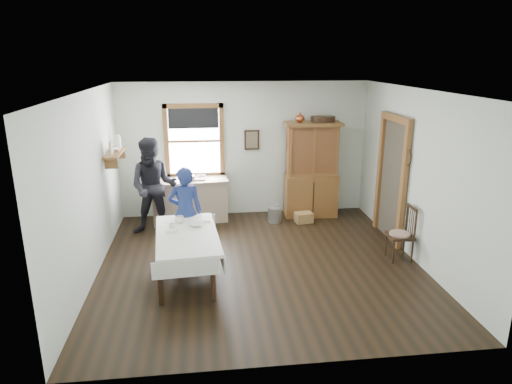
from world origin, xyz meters
TOP-DOWN VIEW (x-y plane):
  - room at (0.00, 0.00)m, footprint 5.01×5.01m
  - window at (-1.00, 2.47)m, footprint 1.18×0.07m
  - doorway at (2.46, 0.85)m, footprint 0.09×1.14m
  - wall_shelf at (-2.37, 1.54)m, footprint 0.24×1.00m
  - framed_picture at (0.15, 2.46)m, footprint 0.30×0.04m
  - rug_beater at (2.45, 0.30)m, footprint 0.01×0.27m
  - work_counter at (-1.13, 2.12)m, footprint 1.53×0.69m
  - china_hutch at (1.33, 2.18)m, footprint 1.15×0.58m
  - dining_table at (-1.11, -0.31)m, footprint 1.05×1.80m
  - spindle_chair at (2.25, -0.10)m, footprint 0.43×0.43m
  - pail at (0.54, 1.87)m, footprint 0.35×0.35m
  - wicker_basket at (1.11, 1.77)m, footprint 0.37×0.29m
  - woman_blue at (-1.16, 0.50)m, footprint 0.53×0.37m
  - figure_dark at (-1.75, 1.54)m, footprint 0.87×0.71m
  - table_cup_a at (-1.24, 0.16)m, footprint 0.18×0.18m
  - table_cup_b at (-1.34, -0.12)m, footprint 0.11×0.11m
  - table_bowl at (-0.99, -0.01)m, footprint 0.26×0.26m
  - counter_book at (-1.01, 2.13)m, footprint 0.18×0.24m
  - counter_bowl at (-0.90, 2.27)m, footprint 0.21×0.21m
  - shelf_bowl at (-2.37, 1.55)m, footprint 0.22×0.22m

SIDE VIEW (x-z plane):
  - wicker_basket at x=1.11m, z-range 0.00..0.20m
  - pail at x=0.54m, z-range 0.00..0.30m
  - dining_table at x=-1.11m, z-range 0.00..0.69m
  - work_counter at x=-1.13m, z-range 0.00..0.85m
  - spindle_chair at x=2.25m, z-range 0.00..0.91m
  - woman_blue at x=-1.16m, z-range 0.00..1.39m
  - table_bowl at x=-0.99m, z-range 0.69..0.75m
  - table_cup_b at x=-1.34m, z-range 0.69..0.78m
  - table_cup_a at x=-1.24m, z-range 0.69..0.80m
  - figure_dark at x=-1.75m, z-range 0.00..1.66m
  - counter_book at x=-1.01m, z-range 0.85..0.88m
  - counter_bowl at x=-0.90m, z-range 0.85..0.91m
  - china_hutch at x=1.33m, z-range 0.00..1.93m
  - doorway at x=2.46m, z-range 0.05..2.27m
  - room at x=0.00m, z-range 0.00..2.70m
  - framed_picture at x=0.15m, z-range 1.35..1.75m
  - wall_shelf at x=-2.37m, z-range 1.35..1.79m
  - shelf_bowl at x=-2.37m, z-range 1.57..1.62m
  - window at x=-1.00m, z-range 0.89..2.37m
  - rug_beater at x=2.45m, z-range 1.58..1.86m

